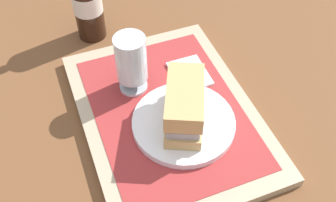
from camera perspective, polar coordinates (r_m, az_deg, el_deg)
ground_plane at (r=0.78m, az=0.00°, el=-2.41°), size 3.00×3.00×0.00m
tray at (r=0.77m, az=0.00°, el=-1.95°), size 0.44×0.32×0.02m
placemat at (r=0.76m, az=0.00°, el=-1.45°), size 0.38×0.27×0.00m
plate at (r=0.73m, az=2.24°, el=-3.15°), size 0.19×0.19×0.01m
sandwich at (r=0.70m, az=2.37°, el=-0.42°), size 0.14×0.11×0.08m
beer_glass at (r=0.75m, az=-5.28°, el=5.51°), size 0.06×0.06×0.12m
napkin_folded at (r=0.82m, az=3.11°, el=3.95°), size 0.09×0.07×0.01m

